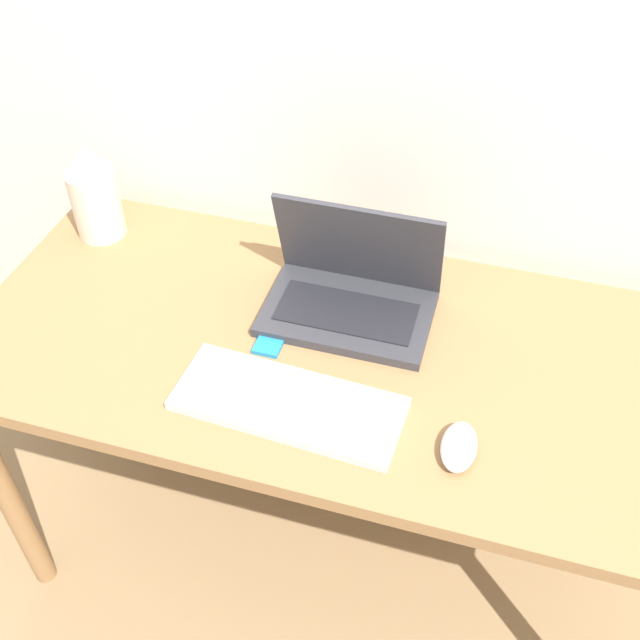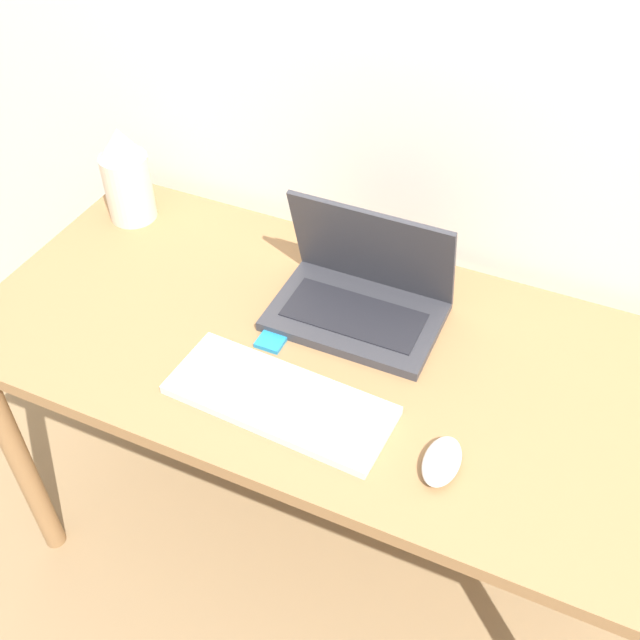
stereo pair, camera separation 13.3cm
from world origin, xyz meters
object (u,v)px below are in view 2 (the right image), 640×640
object	(u,v)px
keyboard	(280,400)
vase	(126,175)
laptop	(362,292)
mouse	(442,461)
mp3_player	(273,338)

from	to	relation	value
keyboard	vase	distance (m)	0.68
laptop	mouse	bearing A→B (deg)	-48.53
mp3_player	mouse	bearing A→B (deg)	-21.45
vase	mp3_player	xyz separation A→B (m)	(0.48, -0.23, -0.10)
laptop	mouse	xyz separation A→B (m)	(0.26, -0.30, -0.03)
mp3_player	vase	bearing A→B (deg)	154.21
laptop	vase	distance (m)	0.61
keyboard	laptop	bearing A→B (deg)	82.11
laptop	keyboard	xyz separation A→B (m)	(-0.04, -0.28, -0.04)
laptop	mp3_player	bearing A→B (deg)	-130.12
laptop	vase	xyz separation A→B (m)	(-0.60, 0.09, 0.06)
keyboard	mouse	size ratio (longest dim) A/B	3.90
vase	mp3_player	distance (m)	0.54
keyboard	mouse	distance (m)	0.30
mouse	mp3_player	size ratio (longest dim) A/B	1.57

